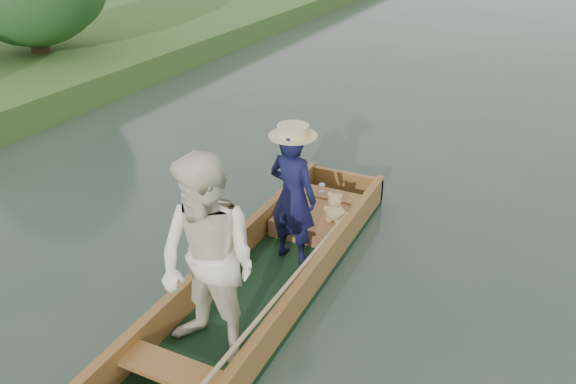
% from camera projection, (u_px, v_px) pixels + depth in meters
% --- Properties ---
extents(ground, '(120.00, 120.00, 0.00)m').
position_uv_depth(ground, '(264.00, 292.00, 6.09)').
color(ground, '#283D30').
rests_on(ground, ground).
extents(punt, '(1.15, 5.00, 2.04)m').
position_uv_depth(punt, '(249.00, 254.00, 5.47)').
color(punt, black).
rests_on(punt, ground).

